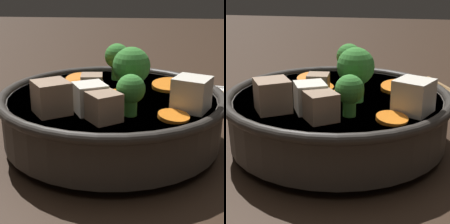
# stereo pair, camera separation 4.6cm
# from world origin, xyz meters

# --- Properties ---
(ground_plane) EXTENTS (3.00, 3.00, 0.00)m
(ground_plane) POSITION_xyz_m (0.00, 0.00, 0.00)
(ground_plane) COLOR black
(stirfry_bowl) EXTENTS (0.27, 0.27, 0.13)m
(stirfry_bowl) POSITION_xyz_m (0.00, 0.00, 0.04)
(stirfry_bowl) COLOR #38332D
(stirfry_bowl) RESTS_ON ground_plane
(side_saucer) EXTENTS (0.11, 0.11, 0.01)m
(side_saucer) POSITION_xyz_m (-0.18, 0.16, 0.01)
(side_saucer) COLOR white
(side_saucer) RESTS_ON ground_plane
(napkin) EXTENTS (0.11, 0.08, 0.00)m
(napkin) POSITION_xyz_m (-0.20, -0.08, 0.00)
(napkin) COLOR beige
(napkin) RESTS_ON ground_plane
(chopsticks_pair) EXTENTS (0.21, 0.11, 0.01)m
(chopsticks_pair) POSITION_xyz_m (-0.18, 0.16, 0.02)
(chopsticks_pair) COLOR olive
(chopsticks_pair) RESTS_ON side_saucer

